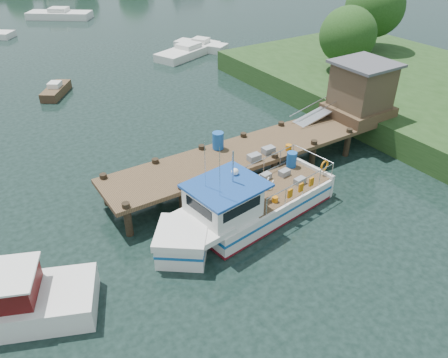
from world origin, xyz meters
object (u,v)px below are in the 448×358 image
lobster_boat (243,207)px  moored_b (201,45)px  moored_far (59,15)px  moored_c (189,51)px  moored_rowboat (56,90)px  dock (327,111)px

lobster_boat → moored_b: 26.63m
moored_far → moored_c: (5.71, -21.66, -0.07)m
moored_rowboat → moored_far: (7.03, 25.16, 0.12)m
moored_rowboat → moored_b: bearing=-8.0°
dock → moored_b: size_ratio=3.23×
lobster_boat → moored_far: lobster_boat is taller
lobster_boat → moored_c: lobster_boat is taller
moored_b → lobster_boat: bearing=-92.4°
dock → lobster_boat: size_ratio=1.79×
moored_rowboat → dock: bearing=-82.4°
moored_rowboat → lobster_boat: bearing=-106.8°
lobster_boat → moored_b: size_ratio=1.81×
moored_b → moored_c: (-1.80, -0.89, -0.01)m
moored_rowboat → moored_c: bearing=-9.5°
dock → lobster_boat: dock is taller
moored_far → moored_b: (7.51, -20.77, -0.06)m
lobster_boat → moored_rowboat: bearing=89.9°
moored_c → lobster_boat: bearing=-125.2°
dock → moored_c: (2.40, 19.81, -1.84)m
moored_far → moored_c: moored_far is taller
moored_b → moored_far: bearing=133.8°
lobster_boat → moored_far: bearing=76.5°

